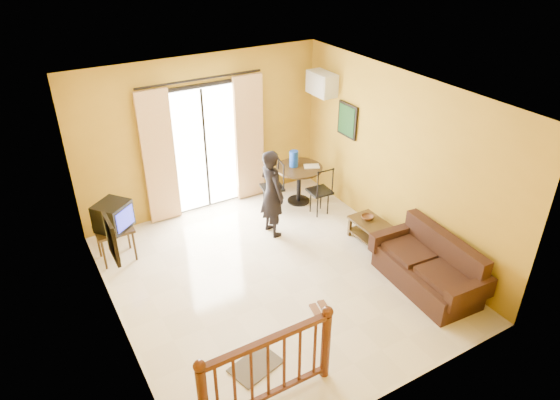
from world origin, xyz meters
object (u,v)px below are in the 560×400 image
dining_table (299,175)px  coffee_table (373,230)px  standing_person (272,193)px  television (113,216)px  sofa (429,268)px

dining_table → coffee_table: (0.31, -1.79, -0.32)m
coffee_table → standing_person: (-1.27, 1.11, 0.52)m
television → sofa: size_ratio=0.37×
sofa → television: bearing=145.5°
dining_table → standing_person: size_ratio=0.57×
coffee_table → standing_person: bearing=138.8°
dining_table → sofa: sofa is taller
dining_table → sofa: (0.31, -3.06, -0.27)m
dining_table → sofa: size_ratio=0.50×
sofa → standing_person: 2.73m
television → dining_table: 3.41m
sofa → standing_person: bearing=122.0°
dining_table → standing_person: standing_person is taller
standing_person → coffee_table: bearing=-134.7°
sofa → standing_person: standing_person is taller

